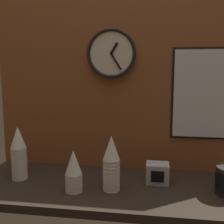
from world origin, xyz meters
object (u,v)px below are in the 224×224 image
cup_stack_center (111,163)px  wall_clock (111,53)px  cup_stack_far_left (19,153)px  menu_board (205,94)px  cup_stack_center_left (74,171)px  napkin_dispenser (157,173)px

cup_stack_center → wall_clock: 60.91cm
cup_stack_far_left → cup_stack_center: size_ratio=1.06×
cup_stack_center → menu_board: bearing=33.3°
cup_stack_center_left → napkin_dispenser: (39.49, 16.13, -5.05)cm
wall_clock → menu_board: size_ratio=0.55×
cup_stack_far_left → cup_stack_center: 50.79cm
cup_stack_center_left → wall_clock: 66.95cm
wall_clock → menu_board: (51.52, 0.89, -21.96)cm
menu_board → cup_stack_far_left: bearing=-166.0°
cup_stack_center_left → cup_stack_far_left: bearing=162.1°
napkin_dispenser → menu_board: bearing=37.0°
cup_stack_center_left → menu_board: menu_board is taller
menu_board → napkin_dispenser: size_ratio=4.33×
menu_board → cup_stack_center_left: bearing=-151.5°
cup_stack_center_left → cup_stack_center: bearing=13.3°
cup_stack_center → wall_clock: bearing=98.8°
cup_stack_center → napkin_dispenser: bearing=28.6°
wall_clock → cup_stack_center: bearing=-81.2°
cup_stack_center → napkin_dispenser: cup_stack_center is taller
menu_board → napkin_dispenser: menu_board is taller
cup_stack_center_left → napkin_dispenser: cup_stack_center_left is taller
cup_stack_far_left → wall_clock: size_ratio=1.03×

